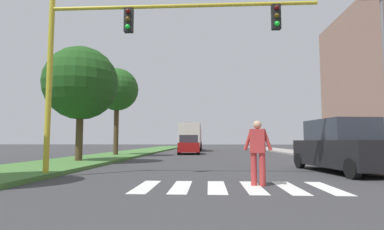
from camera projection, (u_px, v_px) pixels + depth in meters
ground_plane at (216, 153)px, 28.90m from camera, size 140.00×140.00×0.00m
crosswalk at (235, 187)px, 7.56m from camera, size 4.95×2.20×0.01m
median_strip at (132, 153)px, 27.33m from camera, size 3.99×64.00×0.15m
tree_mid at (81, 83)px, 15.92m from camera, size 3.85×3.85×5.96m
tree_far at (117, 90)px, 22.77m from camera, size 3.19×3.19×6.46m
sidewalk_right at (302, 153)px, 26.50m from camera, size 3.00×64.00×0.15m
traffic_light_gantry at (127, 43)px, 9.86m from camera, size 8.77×0.30×6.00m
street_lamp_right at (383, 62)px, 13.22m from camera, size 1.02×0.24×7.50m
pedestrian_performer at (258, 150)px, 7.90m from camera, size 0.74×0.33×1.69m
suv_crossing at (343, 147)px, 11.20m from camera, size 2.52×4.81×1.97m
sedan_midblock at (189, 145)px, 26.84m from camera, size 2.12×4.68×1.67m
sedan_distant at (194, 144)px, 40.54m from camera, size 2.18×4.57×1.74m
truck_box_delivery at (191, 137)px, 34.68m from camera, size 2.40×6.20×3.10m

